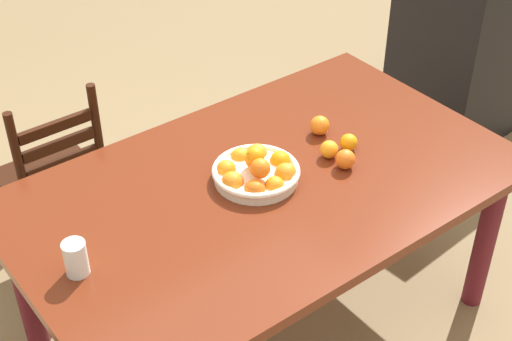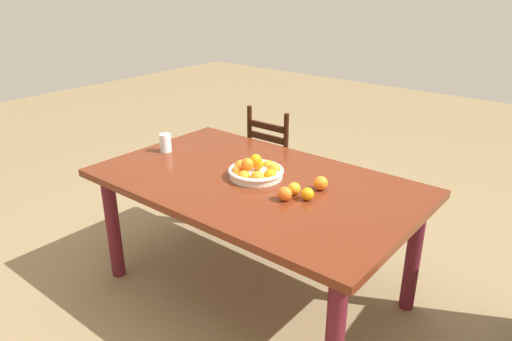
{
  "view_description": "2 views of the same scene",
  "coord_description": "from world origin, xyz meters",
  "px_view_note": "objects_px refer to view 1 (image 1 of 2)",
  "views": [
    {
      "loc": [
        -1.31,
        -1.66,
        2.37
      ],
      "look_at": [
        -0.02,
        0.03,
        0.78
      ],
      "focal_mm": 52.54,
      "sensor_mm": 36.0,
      "label": 1
    },
    {
      "loc": [
        1.53,
        -1.88,
        1.8
      ],
      "look_at": [
        -0.02,
        0.03,
        0.78
      ],
      "focal_mm": 33.07,
      "sensor_mm": 36.0,
      "label": 2
    }
  ],
  "objects_px": {
    "orange_loose_0": "(329,149)",
    "orange_loose_2": "(320,125)",
    "orange_loose_3": "(349,142)",
    "fruit_bowl": "(256,172)",
    "cabinet": "(466,47)",
    "orange_loose_1": "(345,159)",
    "drinking_glass": "(76,258)",
    "dining_table": "(265,202)",
    "chair_near_window": "(55,182)"
  },
  "relations": [
    {
      "from": "dining_table",
      "to": "drinking_glass",
      "type": "height_order",
      "value": "drinking_glass"
    },
    {
      "from": "cabinet",
      "to": "drinking_glass",
      "type": "xyz_separation_m",
      "value": [
        -2.52,
        -0.54,
        0.3
      ]
    },
    {
      "from": "orange_loose_0",
      "to": "drinking_glass",
      "type": "xyz_separation_m",
      "value": [
        -1.02,
        0.01,
        0.03
      ]
    },
    {
      "from": "orange_loose_0",
      "to": "orange_loose_3",
      "type": "height_order",
      "value": "same"
    },
    {
      "from": "dining_table",
      "to": "orange_loose_0",
      "type": "relative_size",
      "value": 26.7
    },
    {
      "from": "orange_loose_0",
      "to": "orange_loose_3",
      "type": "xyz_separation_m",
      "value": [
        0.09,
        -0.01,
        -0.0
      ]
    },
    {
      "from": "cabinet",
      "to": "drinking_glass",
      "type": "height_order",
      "value": "cabinet"
    },
    {
      "from": "dining_table",
      "to": "orange_loose_1",
      "type": "relative_size",
      "value": 24.67
    },
    {
      "from": "orange_loose_0",
      "to": "orange_loose_1",
      "type": "height_order",
      "value": "orange_loose_1"
    },
    {
      "from": "dining_table",
      "to": "fruit_bowl",
      "type": "relative_size",
      "value": 5.72
    },
    {
      "from": "fruit_bowl",
      "to": "orange_loose_1",
      "type": "relative_size",
      "value": 4.31
    },
    {
      "from": "orange_loose_1",
      "to": "drinking_glass",
      "type": "height_order",
      "value": "drinking_glass"
    },
    {
      "from": "orange_loose_0",
      "to": "orange_loose_2",
      "type": "distance_m",
      "value": 0.16
    },
    {
      "from": "orange_loose_2",
      "to": "drinking_glass",
      "type": "bearing_deg",
      "value": -173.43
    },
    {
      "from": "orange_loose_0",
      "to": "orange_loose_3",
      "type": "relative_size",
      "value": 1.01
    },
    {
      "from": "fruit_bowl",
      "to": "orange_loose_3",
      "type": "relative_size",
      "value": 4.74
    },
    {
      "from": "fruit_bowl",
      "to": "orange_loose_3",
      "type": "distance_m",
      "value": 0.39
    },
    {
      "from": "cabinet",
      "to": "drinking_glass",
      "type": "bearing_deg",
      "value": -172.44
    },
    {
      "from": "chair_near_window",
      "to": "orange_loose_0",
      "type": "height_order",
      "value": "chair_near_window"
    },
    {
      "from": "drinking_glass",
      "to": "fruit_bowl",
      "type": "bearing_deg",
      "value": 3.09
    },
    {
      "from": "chair_near_window",
      "to": "fruit_bowl",
      "type": "relative_size",
      "value": 2.9
    },
    {
      "from": "dining_table",
      "to": "cabinet",
      "type": "relative_size",
      "value": 1.79
    },
    {
      "from": "orange_loose_0",
      "to": "orange_loose_2",
      "type": "relative_size",
      "value": 0.89
    },
    {
      "from": "orange_loose_2",
      "to": "orange_loose_3",
      "type": "distance_m",
      "value": 0.15
    },
    {
      "from": "fruit_bowl",
      "to": "orange_loose_2",
      "type": "xyz_separation_m",
      "value": [
        0.38,
        0.09,
        0.0
      ]
    },
    {
      "from": "cabinet",
      "to": "fruit_bowl",
      "type": "distance_m",
      "value": 1.89
    },
    {
      "from": "fruit_bowl",
      "to": "orange_loose_0",
      "type": "relative_size",
      "value": 4.67
    },
    {
      "from": "dining_table",
      "to": "drinking_glass",
      "type": "relative_size",
      "value": 15.33
    },
    {
      "from": "dining_table",
      "to": "chair_near_window",
      "type": "height_order",
      "value": "chair_near_window"
    },
    {
      "from": "chair_near_window",
      "to": "fruit_bowl",
      "type": "height_order",
      "value": "chair_near_window"
    },
    {
      "from": "cabinet",
      "to": "orange_loose_3",
      "type": "bearing_deg",
      "value": -162.8
    },
    {
      "from": "drinking_glass",
      "to": "dining_table",
      "type": "bearing_deg",
      "value": 0.86
    },
    {
      "from": "cabinet",
      "to": "fruit_bowl",
      "type": "xyz_separation_m",
      "value": [
        -1.8,
        -0.5,
        0.28
      ]
    },
    {
      "from": "chair_near_window",
      "to": "orange_loose_0",
      "type": "distance_m",
      "value": 1.19
    },
    {
      "from": "fruit_bowl",
      "to": "orange_loose_0",
      "type": "height_order",
      "value": "fruit_bowl"
    },
    {
      "from": "orange_loose_3",
      "to": "orange_loose_0",
      "type": "bearing_deg",
      "value": 173.47
    },
    {
      "from": "orange_loose_0",
      "to": "chair_near_window",
      "type": "bearing_deg",
      "value": 131.03
    },
    {
      "from": "orange_loose_3",
      "to": "drinking_glass",
      "type": "bearing_deg",
      "value": 178.83
    },
    {
      "from": "fruit_bowl",
      "to": "chair_near_window",
      "type": "bearing_deg",
      "value": 118.97
    },
    {
      "from": "orange_loose_0",
      "to": "cabinet",
      "type": "bearing_deg",
      "value": 20.17
    },
    {
      "from": "orange_loose_0",
      "to": "drinking_glass",
      "type": "relative_size",
      "value": 0.57
    },
    {
      "from": "orange_loose_3",
      "to": "orange_loose_2",
      "type": "bearing_deg",
      "value": 95.31
    },
    {
      "from": "chair_near_window",
      "to": "dining_table",
      "type": "bearing_deg",
      "value": 118.87
    },
    {
      "from": "fruit_bowl",
      "to": "orange_loose_3",
      "type": "xyz_separation_m",
      "value": [
        0.39,
        -0.06,
        -0.0
      ]
    },
    {
      "from": "orange_loose_0",
      "to": "drinking_glass",
      "type": "height_order",
      "value": "drinking_glass"
    },
    {
      "from": "orange_loose_0",
      "to": "orange_loose_3",
      "type": "distance_m",
      "value": 0.09
    },
    {
      "from": "fruit_bowl",
      "to": "cabinet",
      "type": "bearing_deg",
      "value": 15.5
    },
    {
      "from": "orange_loose_1",
      "to": "drinking_glass",
      "type": "distance_m",
      "value": 1.03
    },
    {
      "from": "orange_loose_1",
      "to": "orange_loose_3",
      "type": "bearing_deg",
      "value": 40.7
    },
    {
      "from": "cabinet",
      "to": "orange_loose_1",
      "type": "relative_size",
      "value": 13.8
    }
  ]
}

